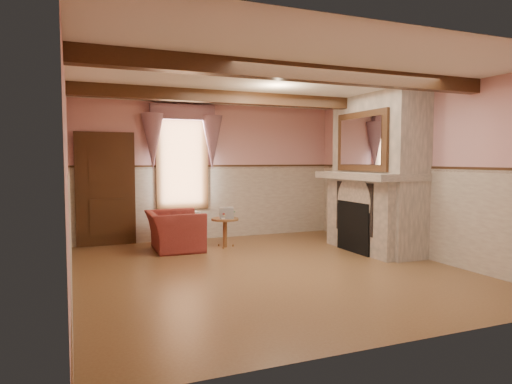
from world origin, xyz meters
name	(u,v)px	position (x,y,z in m)	size (l,w,h in m)	color
floor	(268,269)	(0.00, 0.00, 0.00)	(5.50, 6.00, 0.01)	brown
ceiling	(268,81)	(0.00, 0.00, 2.80)	(5.50, 6.00, 0.01)	silver
wall_back	(210,172)	(0.00, 3.00, 1.40)	(5.50, 0.02, 2.80)	#D99896
wall_front	(405,188)	(0.00, -3.00, 1.40)	(5.50, 0.02, 2.80)	#D99896
wall_left	(67,179)	(-2.75, 0.00, 1.40)	(0.02, 6.00, 2.80)	#D99896
wall_right	(415,174)	(2.75, 0.00, 1.40)	(0.02, 6.00, 2.80)	#D99896
wainscot	(268,220)	(0.00, 0.00, 0.75)	(5.50, 6.00, 1.50)	beige
chair_rail	(268,170)	(0.00, 0.00, 1.50)	(5.50, 6.00, 0.08)	black
firebox	(357,227)	(2.00, 0.60, 0.45)	(0.20, 0.95, 0.90)	black
armchair	(175,231)	(-0.98, 1.99, 0.36)	(1.09, 0.96, 0.71)	maroon
side_table	(225,233)	(-0.04, 1.91, 0.28)	(0.51, 0.51, 0.55)	brown
book_stack	(226,213)	(-0.01, 1.91, 0.65)	(0.26, 0.32, 0.20)	#B7AD8C
radiator	(184,227)	(-0.63, 2.70, 0.30)	(0.70, 0.18, 0.60)	silver
bowl	(370,170)	(2.24, 0.57, 1.46)	(0.35, 0.35, 0.09)	brown
mantel_clock	(346,166)	(2.24, 1.33, 1.52)	(0.14, 0.24, 0.20)	black
oil_lamp	(359,164)	(2.24, 0.91, 1.56)	(0.11, 0.11, 0.28)	#C77F38
candle_red	(389,168)	(2.24, 0.06, 1.50)	(0.06, 0.06, 0.16)	#B2161B
jar_yellow	(392,170)	(2.24, -0.03, 1.48)	(0.06, 0.06, 0.12)	yellow
fireplace	(377,173)	(2.42, 0.60, 1.40)	(0.85, 2.00, 2.80)	gray
mantel	(369,176)	(2.24, 0.60, 1.36)	(1.05, 2.05, 0.12)	gray
overmantel_mirror	(361,141)	(2.06, 0.60, 1.97)	(0.06, 1.44, 1.04)	silver
door	(106,191)	(-2.10, 2.94, 1.05)	(1.10, 0.10, 2.10)	black
window	(182,160)	(-0.60, 2.97, 1.65)	(1.06, 0.08, 2.02)	white
window_drapes	(183,130)	(-0.60, 2.88, 2.25)	(1.30, 0.14, 1.40)	gray
ceiling_beam_front	(307,73)	(0.00, -1.20, 2.70)	(5.50, 0.18, 0.20)	black
ceiling_beam_back	(240,98)	(0.00, 1.20, 2.70)	(5.50, 0.18, 0.20)	black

